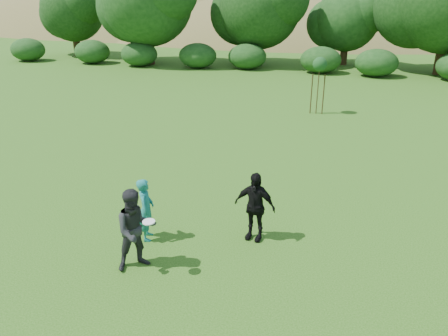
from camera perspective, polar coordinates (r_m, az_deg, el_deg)
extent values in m
plane|color=#19470C|center=(10.56, -4.33, -11.52)|extent=(120.00, 120.00, 0.00)
imported|color=#18706C|center=(11.03, -10.15, -5.35)|extent=(0.55, 0.68, 1.63)
imported|color=#262729|center=(9.90, -11.45, -7.89)|extent=(1.18, 1.16, 1.92)
imported|color=black|center=(10.85, 4.01, -5.01)|extent=(1.11, 0.60, 1.80)
cylinder|color=white|center=(9.40, -9.81, -6.94)|extent=(0.27, 0.27, 0.04)
cylinder|color=#392B16|center=(22.80, 12.15, 10.01)|extent=(0.05, 0.05, 2.50)
sphere|color=#19481C|center=(22.58, 12.41, 13.11)|extent=(0.70, 0.70, 0.70)
cylinder|color=#3C2D17|center=(22.86, 11.34, 9.47)|extent=(0.06, 0.06, 2.00)
cylinder|color=#3D2D18|center=(22.83, 12.86, 9.33)|extent=(0.06, 0.06, 2.00)
ellipsoid|color=olive|center=(85.04, -4.59, 9.86)|extent=(110.00, 70.00, 44.00)
ellipsoid|color=olive|center=(84.47, 26.33, 6.01)|extent=(100.00, 64.00, 52.00)
ellipsoid|color=olive|center=(68.10, 8.14, 10.42)|extent=(80.00, 50.00, 28.00)
cylinder|color=#3A2616|center=(45.95, -18.72, 15.34)|extent=(0.65, 0.65, 2.62)
sphere|color=#194214|center=(45.75, -19.18, 18.95)|extent=(5.80, 5.80, 5.80)
cylinder|color=#3A2616|center=(38.97, -9.67, 15.53)|extent=(0.73, 0.73, 3.15)
cylinder|color=#3A2616|center=(38.18, 4.52, 15.36)|extent=(0.68, 0.68, 2.80)
sphere|color=#194214|center=(37.94, 4.68, 20.25)|extent=(6.73, 6.73, 6.73)
cylinder|color=#3A2616|center=(39.54, 15.42, 14.52)|extent=(0.60, 0.60, 2.27)
sphere|color=#194214|center=(39.32, 15.82, 18.23)|extent=(5.22, 5.22, 5.22)
cylinder|color=#3A2616|center=(37.16, 26.56, 13.42)|extent=(0.76, 0.76, 3.32)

